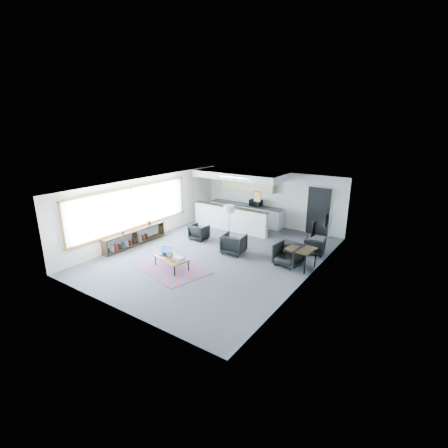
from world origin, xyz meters
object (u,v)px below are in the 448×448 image
Objects in this scene: armchair_right at (234,243)px; floor_lamp at (229,210)px; laptop at (166,252)px; armchair_left at (199,231)px; microwave at (256,202)px; dining_table at (301,250)px; book_stack at (180,259)px; dining_chair_near at (288,255)px; ceramic_pot at (170,254)px; coffee_table at (171,258)px; dining_chair_far at (315,247)px.

armchair_right is 1.55m from floor_lamp.
armchair_left is (-0.69, 2.71, -0.12)m from laptop.
microwave is at bearing -81.68° from armchair_right.
floor_lamp is at bearing 167.90° from dining_table.
dining_table is 5.07m from microwave.
dining_chair_near is at bearing 41.83° from book_stack.
ceramic_pot is 0.32× the size of armchair_left.
microwave reaches higher than coffee_table.
armchair_left is 2.11m from armchair_right.
armchair_left is at bearing -160.88° from floor_lamp.
book_stack is (0.40, 0.02, -0.06)m from ceramic_pot.
book_stack is at bearing -86.53° from floor_lamp.
dining_table is (2.54, 0.19, 0.23)m from armchair_right.
laptop is 0.60× the size of armchair_left.
laptop is at bearing 160.24° from ceramic_pot.
microwave is at bearing 94.65° from book_stack.
coffee_table is 2.52m from armchair_right.
dining_chair_near is 1.20× the size of dining_chair_far.
ceramic_pot is 0.31× the size of dining_chair_near.
floor_lamp reaches higher than dining_chair_near.
floor_lamp reaches higher than book_stack.
floor_lamp is at bearing 171.50° from dining_chair_near.
dining_chair_near reaches higher than dining_table.
microwave is (-0.49, 5.98, 0.68)m from book_stack.
floor_lamp is 2.58× the size of dining_chair_far.
dining_chair_far is at bearing -167.49° from armchair_left.
dining_table is at bearing 80.05° from dining_chair_far.
floor_lamp reaches higher than dining_chair_far.
armchair_left is 4.19m from dining_chair_near.
laptop reaches higher than ceramic_pot.
book_stack reaches higher than coffee_table.
armchair_right reaches higher than coffee_table.
laptop reaches higher than book_stack.
dining_chair_far is (4.59, 1.14, -0.05)m from armchair_left.
ceramic_pot is 0.41m from book_stack.
dining_chair_far is (0.00, 1.44, -0.34)m from dining_table.
floor_lamp is (1.22, 0.42, 1.01)m from armchair_left.
dining_table is 1.53× the size of dining_chair_far.
armchair_right is at bearing 22.66° from dining_chair_far.
coffee_table is 1.43× the size of dining_table.
armchair_left is (-1.04, 2.80, -0.02)m from coffee_table.
book_stack is at bearing 115.38° from armchair_left.
coffee_table is 3.38m from floor_lamp.
microwave is (-3.25, 3.51, 0.76)m from dining_chair_near.
dining_chair_far is at bearing -33.45° from microwave.
armchair_right is 3.02m from dining_chair_far.
coffee_table is 5.30m from dining_chair_far.
dining_chair_far is at bearing 47.93° from ceramic_pot.
dining_chair_far is at bearing 30.05° from laptop.
book_stack is 5.06m from dining_chair_far.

